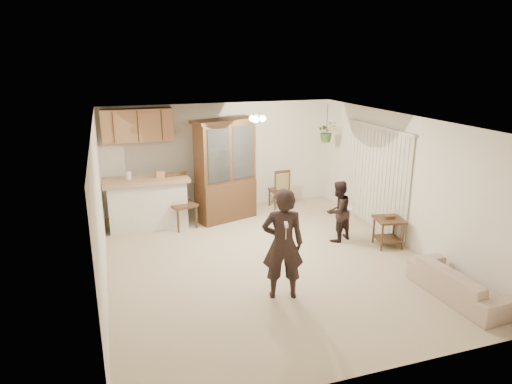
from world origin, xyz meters
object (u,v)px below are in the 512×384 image
object	(u,v)px
adult	(283,241)
chair_bar	(183,213)
china_hutch	(225,171)
child	(338,208)
chair_hutch_left	(169,205)
sofa	(461,275)
side_table	(388,232)
chair_hutch_right	(279,196)

from	to	relation	value
adult	chair_bar	bearing A→B (deg)	-58.52
china_hutch	child	bearing A→B (deg)	-65.20
adult	chair_hutch_left	size ratio (longest dim) A/B	1.98
sofa	side_table	xyz separation A→B (m)	(0.10, 2.03, -0.07)
china_hutch	chair_bar	bearing A→B (deg)	175.58
china_hutch	sofa	bearing A→B (deg)	-79.23
sofa	chair_hutch_left	distance (m)	6.28
chair_bar	chair_hutch_right	size ratio (longest dim) A/B	1.21
adult	child	size ratio (longest dim) A/B	1.33
side_table	sofa	bearing A→B (deg)	-92.78
chair_hutch_right	adult	bearing A→B (deg)	66.95
chair_hutch_left	sofa	bearing A→B (deg)	-37.48
sofa	china_hutch	world-z (taller)	china_hutch
chair_hutch_right	chair_hutch_left	bearing A→B (deg)	-6.67
side_table	chair_hutch_right	xyz separation A→B (m)	(-1.13, 2.89, -0.02)
sofa	chair_bar	bearing A→B (deg)	37.17
adult	chair_bar	distance (m)	3.57
sofa	china_hutch	xyz separation A→B (m)	(-2.46, 4.51, 0.74)
chair_bar	chair_hutch_left	xyz separation A→B (m)	(-0.19, 0.83, -0.07)
side_table	chair_bar	bearing A→B (deg)	147.84
side_table	chair_hutch_left	bearing A→B (deg)	140.76
sofa	child	world-z (taller)	child
adult	side_table	xyz separation A→B (m)	(2.63, 1.15, -0.61)
sofa	child	xyz separation A→B (m)	(-0.69, 2.59, 0.31)
child	side_table	distance (m)	1.05
side_table	chair_bar	distance (m)	4.22
side_table	chair_hutch_right	world-z (taller)	chair_hutch_right
adult	child	bearing A→B (deg)	-121.05
side_table	chair_hutch_left	xyz separation A→B (m)	(-3.76, 3.07, -0.04)
adult	chair_hutch_left	bearing A→B (deg)	-59.06
child	china_hutch	xyz separation A→B (m)	(-1.77, 1.92, 0.43)
adult	child	distance (m)	2.53
adult	chair_hutch_left	world-z (taller)	adult
adult	china_hutch	world-z (taller)	china_hutch
china_hutch	side_table	distance (m)	3.66
china_hutch	side_table	world-z (taller)	china_hutch
adult	china_hutch	distance (m)	3.64
sofa	chair_hutch_right	world-z (taller)	chair_hutch_right
china_hutch	chair_bar	world-z (taller)	china_hutch
chair_hutch_right	china_hutch	bearing A→B (deg)	13.00
china_hutch	chair_hutch_left	world-z (taller)	china_hutch
adult	side_table	distance (m)	2.93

